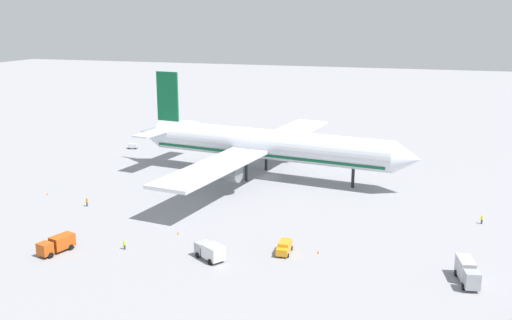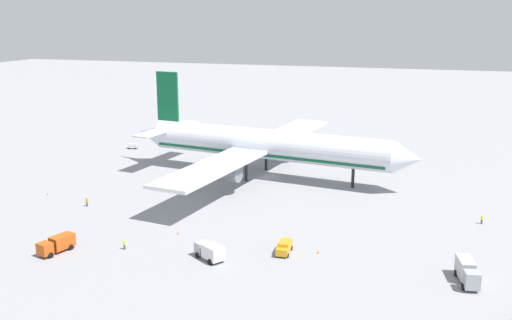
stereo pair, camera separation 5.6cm
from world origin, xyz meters
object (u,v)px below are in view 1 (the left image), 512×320
Objects in this scene: traffic_cone_3 at (178,233)px; ground_worker_2 at (87,202)px; airliner at (263,145)px; service_truck_1 at (210,251)px; service_van at (284,247)px; baggage_cart_0 at (133,146)px; traffic_cone_2 at (318,252)px; ground_worker_1 at (482,219)px; traffic_cone_4 at (47,194)px; traffic_cone_1 at (317,139)px; traffic_cone_0 at (198,243)px; service_truck_2 at (467,271)px; ground_worker_0 at (125,245)px; service_truck_0 at (57,244)px.

ground_worker_2 is at bearing 160.28° from traffic_cone_3.
airliner reaches higher than service_truck_1.
airliner is 16.12× the size of service_van.
service_van is 84.98m from baggage_cart_0.
traffic_cone_2 is at bearing 25.72° from service_truck_1.
ground_worker_1 reaches higher than traffic_cone_4.
ground_worker_2 is 3.11× the size of traffic_cone_1.
baggage_cart_0 is at bearing 127.45° from service_truck_1.
traffic_cone_0 is at bearing -177.14° from service_van.
service_truck_1 is at bearing -51.01° from traffic_cone_0.
airliner reaches higher than traffic_cone_0.
service_truck_2 is 13.08× the size of traffic_cone_1.
baggage_cart_0 is 6.05× the size of traffic_cone_4.
ground_worker_0 is at bearing -43.23° from ground_worker_2.
ground_worker_0 is at bearing -121.61° from traffic_cone_3.
traffic_cone_0 is (2.10, -43.78, -7.30)m from airliner.
traffic_cone_1 is (1.31, 88.55, 0.00)m from traffic_cone_0.
baggage_cart_0 is (-88.06, 61.98, -0.89)m from service_truck_2.
service_truck_2 is 26.59m from ground_worker_1.
ground_worker_2 is 3.11× the size of traffic_cone_3.
traffic_cone_3 is at bearing -54.50° from baggage_cart_0.
ground_worker_2 is at bearing -17.88° from traffic_cone_4.
service_truck_1 reaches higher than traffic_cone_0.
service_van is at bearing -142.09° from ground_worker_1.
traffic_cone_4 is (-86.63, -9.17, -0.61)m from ground_worker_1.
airliner is 11.85× the size of service_truck_0.
service_truck_0 is 11.80× the size of traffic_cone_2.
baggage_cart_0 reaches higher than traffic_cone_1.
traffic_cone_4 is at bearing 168.33° from service_truck_2.
traffic_cone_4 is (-42.53, -72.99, 0.00)m from traffic_cone_1.
traffic_cone_1 is (47.28, 28.22, -0.53)m from baggage_cart_0.
service_truck_2 is at bearing -45.80° from airliner.
baggage_cart_0 is 55.06m from traffic_cone_1.
ground_worker_0 is 10.31m from traffic_cone_3.
baggage_cart_0 is (-50.25, 65.62, -0.64)m from service_truck_1.
service_van is at bearing -6.71° from traffic_cone_3.
service_truck_0 reaches higher than traffic_cone_4.
traffic_cone_4 is at bearing 167.65° from traffic_cone_2.
service_van is (16.71, -43.05, -6.54)m from airliner.
traffic_cone_0 is at bearing 28.57° from ground_worker_0.
traffic_cone_3 is (15.07, 13.10, -1.15)m from service_truck_0.
ground_worker_0 is 37.37m from traffic_cone_4.
baggage_cart_0 is at bearing 127.31° from traffic_cone_0.
service_van reaches higher than traffic_cone_1.
service_van is 88.82m from traffic_cone_1.
ground_worker_2 is (-71.01, 13.24, -0.83)m from service_truck_2.
traffic_cone_2 is (39.99, 12.24, -1.15)m from service_truck_0.
airliner is 45.03× the size of ground_worker_2.
traffic_cone_2 is (48.73, -9.39, -0.59)m from ground_worker_2.
ground_worker_0 is (35.46, -66.05, 0.01)m from baggage_cart_0.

